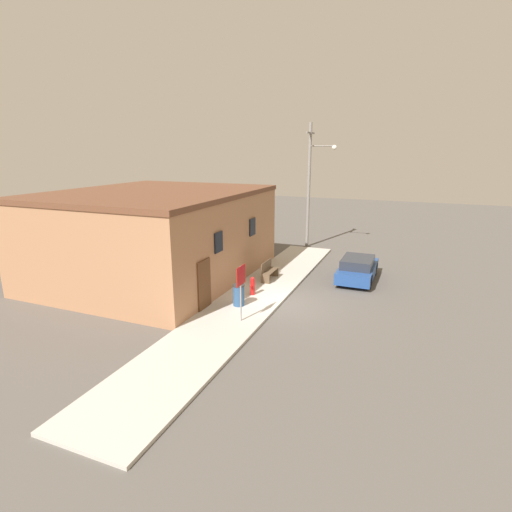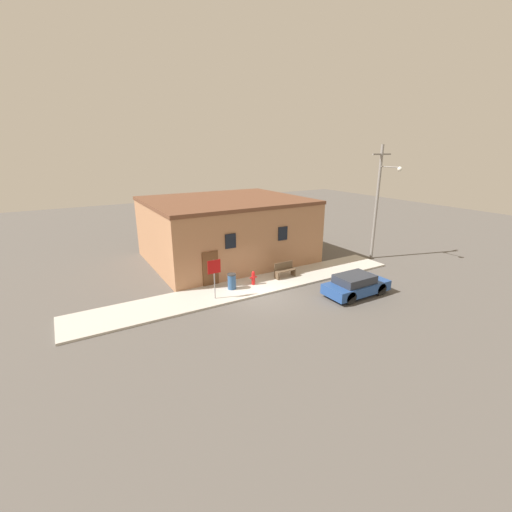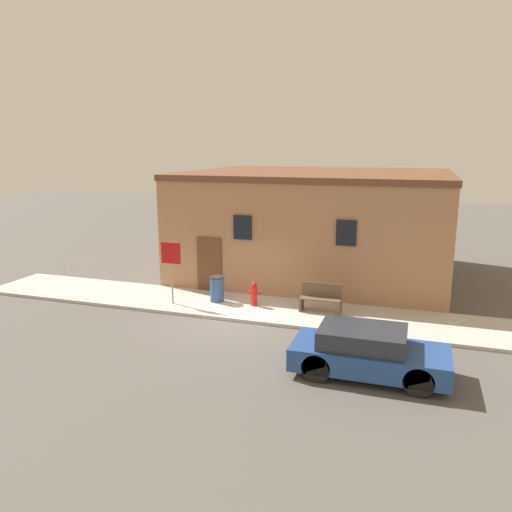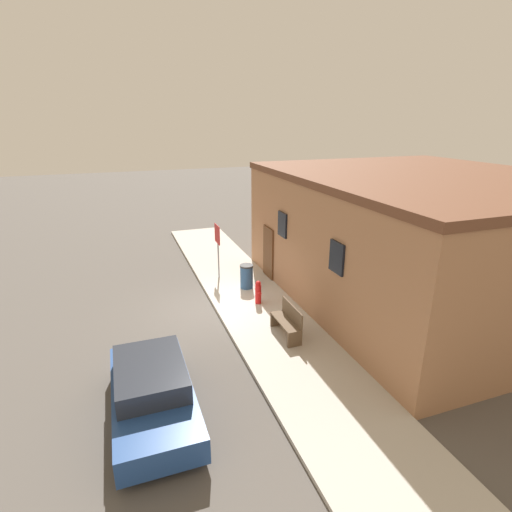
{
  "view_description": "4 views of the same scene",
  "coord_description": "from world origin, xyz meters",
  "views": [
    {
      "loc": [
        -15.63,
        -5.14,
        6.56
      ],
      "look_at": [
        0.4,
        1.4,
        1.93
      ],
      "focal_mm": 28.0,
      "sensor_mm": 36.0,
      "label": 1
    },
    {
      "loc": [
        -9.36,
        -15.16,
        7.94
      ],
      "look_at": [
        0.4,
        1.4,
        1.93
      ],
      "focal_mm": 24.0,
      "sensor_mm": 36.0,
      "label": 2
    },
    {
      "loc": [
        5.63,
        -14.4,
        5.61
      ],
      "look_at": [
        0.4,
        1.4,
        1.93
      ],
      "focal_mm": 35.0,
      "sensor_mm": 36.0,
      "label": 3
    },
    {
      "loc": [
        12.32,
        -2.85,
        6.35
      ],
      "look_at": [
        0.4,
        1.4,
        1.93
      ],
      "focal_mm": 28.0,
      "sensor_mm": 36.0,
      "label": 4
    }
  ],
  "objects": [
    {
      "name": "fire_hydrant",
      "position": [
        0.28,
        1.53,
        0.54
      ],
      "size": [
        0.44,
        0.21,
        0.85
      ],
      "color": "red",
      "rests_on": "sidewalk"
    },
    {
      "name": "stop_sign",
      "position": [
        -2.54,
        0.82,
        1.68
      ],
      "size": [
        0.75,
        0.06,
        2.21
      ],
      "color": "gray",
      "rests_on": "sidewalk"
    },
    {
      "name": "brick_building",
      "position": [
        1.34,
        7.41,
        2.27
      ],
      "size": [
        11.03,
        9.33,
        4.54
      ],
      "color": "#A87551",
      "rests_on": "ground"
    },
    {
      "name": "sidewalk",
      "position": [
        0.0,
        1.4,
        0.06
      ],
      "size": [
        20.48,
        2.8,
        0.11
      ],
      "color": "#BCB7AD",
      "rests_on": "ground"
    },
    {
      "name": "parked_car",
      "position": [
        4.63,
        -2.55,
        0.61
      ],
      "size": [
        3.82,
        1.7,
        1.23
      ],
      "color": "black",
      "rests_on": "ground"
    },
    {
      "name": "trash_bin",
      "position": [
        -1.14,
        1.57,
        0.58
      ],
      "size": [
        0.51,
        0.51,
        0.93
      ],
      "color": "#2D517F",
      "rests_on": "sidewalk"
    },
    {
      "name": "bench",
      "position": [
        2.64,
        1.61,
        0.57
      ],
      "size": [
        1.39,
        0.44,
        0.97
      ],
      "color": "brown",
      "rests_on": "sidewalk"
    },
    {
      "name": "ground_plane",
      "position": [
        0.0,
        0.0,
        0.0
      ],
      "size": [
        80.0,
        80.0,
        0.0
      ],
      "primitive_type": "plane",
      "color": "#56514C"
    }
  ]
}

